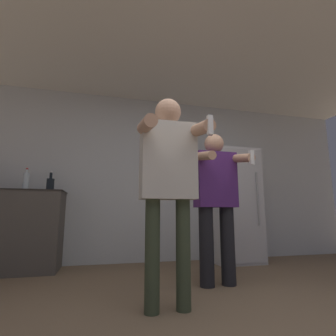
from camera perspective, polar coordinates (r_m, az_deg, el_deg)
wall_back at (r=4.15m, az=-3.77°, el=-2.09°), size 7.00×0.06×2.55m
ceiling_slab at (r=3.36m, az=1.21°, el=23.75°), size 7.00×3.15×0.05m
refrigerator at (r=4.19m, az=13.91°, el=-7.80°), size 0.70×0.67×1.69m
bottle_red_label at (r=3.84m, az=-28.52°, el=-2.51°), size 0.07×0.07×0.29m
bottle_short_whiskey at (r=3.77m, az=-24.24°, el=-3.14°), size 0.10×0.10×0.27m
person_woman_foreground at (r=2.08m, az=0.11°, el=-1.09°), size 0.52×0.51×1.65m
person_man_side at (r=2.81m, az=10.44°, el=-6.14°), size 0.50×0.51×1.57m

